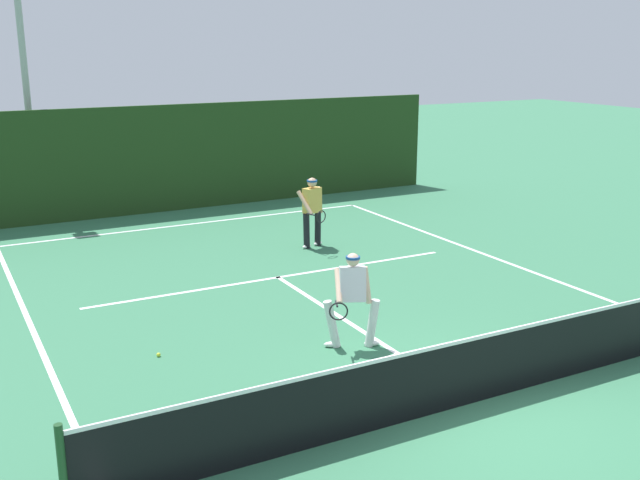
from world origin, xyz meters
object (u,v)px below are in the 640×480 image
object	(u,v)px
tennis_ball	(159,355)
light_pole	(24,65)
player_near	(352,296)
player_far	(312,209)

from	to	relation	value
tennis_ball	light_pole	world-z (taller)	light_pole
player_near	tennis_ball	size ratio (longest dim) A/B	23.90
player_far	light_pole	bearing A→B (deg)	-67.61
player_near	tennis_ball	distance (m)	3.18
player_near	player_far	distance (m)	6.09
player_far	tennis_ball	distance (m)	6.92
player_near	player_far	xyz separation A→B (m)	(2.24, 5.66, 0.07)
player_far	light_pole	world-z (taller)	light_pole
light_pole	tennis_ball	bearing A→B (deg)	-88.98
player_near	light_pole	size ratio (longest dim) A/B	0.24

